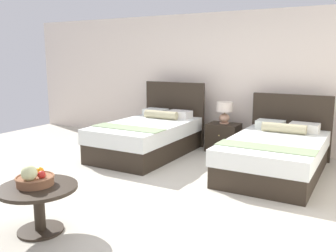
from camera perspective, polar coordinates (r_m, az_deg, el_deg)
The scene contains 8 objects.
ground_plane at distance 4.87m, azimuth -0.88°, elevation -10.06°, with size 10.04×9.22×0.02m, color #BDB6A6.
wall_back at distance 7.13m, azimuth 10.56°, elevation 7.03°, with size 10.04×0.12×2.56m, color silver.
bed_near_window at distance 6.52m, azimuth -3.07°, elevation -1.62°, with size 1.28×2.13×1.23m.
bed_near_corner at distance 5.68m, azimuth 16.55°, elevation -4.18°, with size 1.32×2.16×1.10m.
nightstand at distance 6.83m, azimuth 8.67°, elevation -1.76°, with size 0.57×0.46×0.51m.
table_lamp at distance 6.75m, azimuth 8.85°, elevation 2.45°, with size 0.29×0.29×0.40m.
coffee_table at distance 3.87m, azimuth -19.61°, elevation -10.67°, with size 0.76×0.76×0.47m.
fruit_bowl at distance 3.83m, azimuth -20.24°, elevation -7.68°, with size 0.38×0.38×0.23m.
Camera 1 is at (2.29, -3.94, 1.72)m, focal length 38.91 mm.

